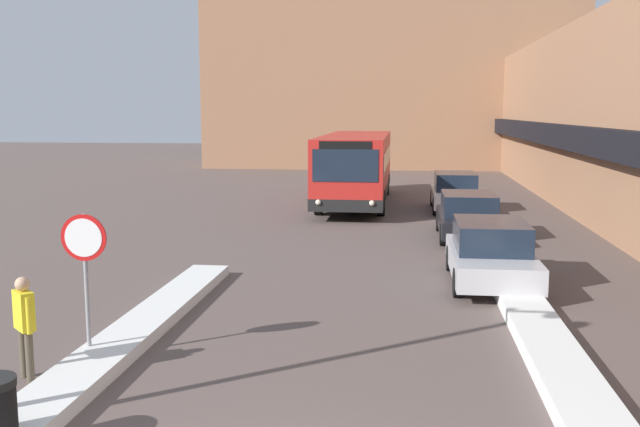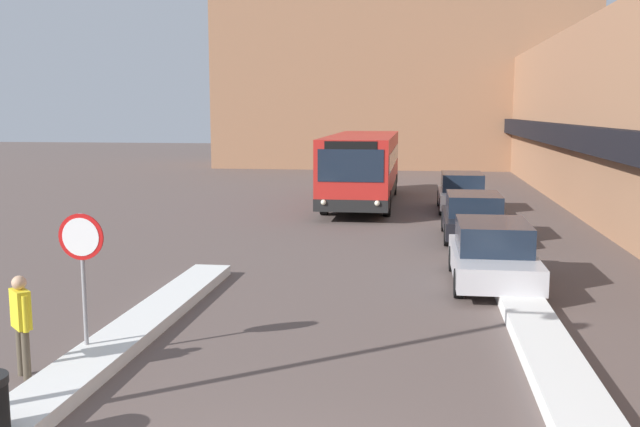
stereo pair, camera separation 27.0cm
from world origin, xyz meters
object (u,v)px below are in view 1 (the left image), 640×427
at_px(city_bus, 356,166).
at_px(parked_car_front, 491,253).
at_px(parked_car_back, 455,192).
at_px(pedestrian, 24,318).
at_px(parked_car_middle, 468,216).
at_px(stop_sign, 85,255).

bearing_deg(city_bus, parked_car_front, -73.56).
bearing_deg(parked_car_back, parked_car_front, -90.00).
distance_m(city_bus, pedestrian, 21.42).
distance_m(city_bus, parked_car_middle, 9.07).
distance_m(parked_car_middle, parked_car_back, 6.39).
bearing_deg(pedestrian, city_bus, 123.61).
bearing_deg(parked_car_back, stop_sign, -111.01).
relative_size(parked_car_front, stop_sign, 1.75).
height_order(parked_car_back, stop_sign, stop_sign).
relative_size(parked_car_middle, parked_car_back, 0.99).
xyz_separation_m(city_bus, parked_car_back, (4.15, -1.62, -0.87)).
distance_m(city_bus, parked_car_back, 4.54).
bearing_deg(parked_car_back, pedestrian, -111.46).
height_order(stop_sign, pedestrian, stop_sign).
xyz_separation_m(parked_car_middle, stop_sign, (-7.12, -12.15, 1.03)).
bearing_deg(pedestrian, parked_car_front, 85.65).
height_order(parked_car_front, stop_sign, stop_sign).
bearing_deg(city_bus, pedestrian, -99.44).
height_order(parked_car_middle, parked_car_back, parked_car_back).
distance_m(parked_car_front, parked_car_middle, 6.07).
bearing_deg(pedestrian, stop_sign, 103.61).
bearing_deg(parked_car_middle, parked_car_back, 90.00).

